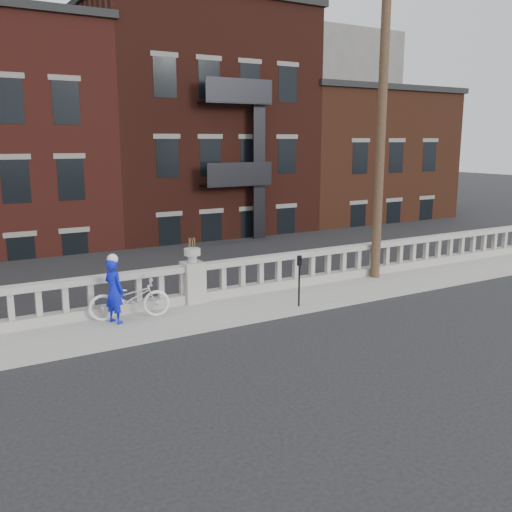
{
  "coord_description": "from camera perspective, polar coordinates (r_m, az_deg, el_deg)",
  "views": [
    {
      "loc": [
        -6.12,
        -9.73,
        4.47
      ],
      "look_at": [
        1.53,
        3.2,
        1.39
      ],
      "focal_mm": 40.0,
      "sensor_mm": 36.0,
      "label": 1
    }
  ],
  "objects": [
    {
      "name": "utility_pole",
      "position": [
        18.17,
        12.47,
        13.73
      ],
      "size": [
        1.6,
        0.28,
        10.0
      ],
      "color": "#422D1E",
      "rests_on": "sidewalk"
    },
    {
      "name": "lower_level",
      "position": [
        33.5,
        -19.26,
        7.79
      ],
      "size": [
        80.0,
        44.0,
        20.8
      ],
      "color": "#605E59",
      "rests_on": "ground"
    },
    {
      "name": "parking_meter_d",
      "position": [
        14.93,
        4.35,
        -1.91
      ],
      "size": [
        0.1,
        0.09,
        1.36
      ],
      "color": "black",
      "rests_on": "sidewalk"
    },
    {
      "name": "cyclist",
      "position": [
        13.98,
        -14.01,
        -3.4
      ],
      "size": [
        0.58,
        0.68,
        1.58
      ],
      "primitive_type": "imported",
      "rotation": [
        0.0,
        0.0,
        2.0
      ],
      "color": "#0D19CA",
      "rests_on": "sidewalk"
    },
    {
      "name": "balustrade",
      "position": [
        15.47,
        -6.33,
        -2.82
      ],
      "size": [
        28.0,
        0.34,
        1.03
      ],
      "color": "gray",
      "rests_on": "sidewalk"
    },
    {
      "name": "sidewalk",
      "position": [
        14.79,
        -4.75,
        -5.74
      ],
      "size": [
        32.0,
        2.2,
        0.15
      ],
      "primitive_type": "cube",
      "color": "gray",
      "rests_on": "ground"
    },
    {
      "name": "planter_pedestal",
      "position": [
        15.42,
        -6.34,
        -2.14
      ],
      "size": [
        0.55,
        0.55,
        1.76
      ],
      "color": "gray",
      "rests_on": "sidewalk"
    },
    {
      "name": "bicycle",
      "position": [
        14.3,
        -12.52,
        -4.14
      ],
      "size": [
        2.06,
        1.1,
        1.03
      ],
      "primitive_type": "imported",
      "rotation": [
        0.0,
        0.0,
        1.34
      ],
      "color": "white",
      "rests_on": "sidewalk"
    },
    {
      "name": "ground",
      "position": [
        12.33,
        1.46,
        -9.66
      ],
      "size": [
        120.0,
        120.0,
        0.0
      ],
      "primitive_type": "plane",
      "color": "black",
      "rests_on": "ground"
    }
  ]
}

